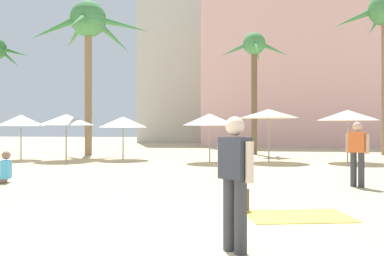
{
  "coord_description": "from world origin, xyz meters",
  "views": [
    {
      "loc": [
        1.46,
        -4.98,
        1.56
      ],
      "look_at": [
        -0.0,
        5.32,
        1.56
      ],
      "focal_mm": 37.11,
      "sensor_mm": 36.0,
      "label": 1
    }
  ],
  "objects_px": {
    "cafe_umbrella_4": "(21,120)",
    "person_mid_right": "(235,178)",
    "cafe_umbrella_2": "(269,114)",
    "cafe_umbrella_6": "(66,120)",
    "cafe_umbrella_3": "(210,120)",
    "cafe_umbrella_0": "(348,115)",
    "palm_tree_left": "(254,57)",
    "palm_tree_right": "(89,28)",
    "backpack": "(240,201)",
    "beach_towel": "(299,216)",
    "cafe_umbrella_5": "(123,122)",
    "person_near_right": "(357,151)",
    "person_near_left": "(0,172)"
  },
  "relations": [
    {
      "from": "cafe_umbrella_4",
      "to": "person_mid_right",
      "type": "height_order",
      "value": "cafe_umbrella_4"
    },
    {
      "from": "cafe_umbrella_2",
      "to": "cafe_umbrella_6",
      "type": "xyz_separation_m",
      "value": [
        -9.51,
        -0.64,
        -0.26
      ]
    },
    {
      "from": "cafe_umbrella_3",
      "to": "cafe_umbrella_0",
      "type": "bearing_deg",
      "value": 7.64
    },
    {
      "from": "palm_tree_left",
      "to": "palm_tree_right",
      "type": "relative_size",
      "value": 0.81
    },
    {
      "from": "cafe_umbrella_0",
      "to": "backpack",
      "type": "xyz_separation_m",
      "value": [
        -4.57,
        -11.2,
        -1.93
      ]
    },
    {
      "from": "cafe_umbrella_2",
      "to": "beach_towel",
      "type": "xyz_separation_m",
      "value": [
        -0.05,
        -11.28,
        -2.2
      ]
    },
    {
      "from": "palm_tree_left",
      "to": "backpack",
      "type": "distance_m",
      "value": 17.22
    },
    {
      "from": "cafe_umbrella_0",
      "to": "person_mid_right",
      "type": "bearing_deg",
      "value": -108.64
    },
    {
      "from": "cafe_umbrella_5",
      "to": "person_mid_right",
      "type": "height_order",
      "value": "cafe_umbrella_5"
    },
    {
      "from": "cafe_umbrella_3",
      "to": "cafe_umbrella_5",
      "type": "height_order",
      "value": "cafe_umbrella_3"
    },
    {
      "from": "palm_tree_left",
      "to": "beach_towel",
      "type": "relative_size",
      "value": 4.08
    },
    {
      "from": "person_near_right",
      "to": "cafe_umbrella_3",
      "type": "bearing_deg",
      "value": 66.88
    },
    {
      "from": "cafe_umbrella_3",
      "to": "cafe_umbrella_6",
      "type": "xyz_separation_m",
      "value": [
        -6.86,
        0.01,
        0.01
      ]
    },
    {
      "from": "person_near_right",
      "to": "cafe_umbrella_6",
      "type": "bearing_deg",
      "value": 92.21
    },
    {
      "from": "beach_towel",
      "to": "cafe_umbrella_4",
      "type": "bearing_deg",
      "value": 137.71
    },
    {
      "from": "palm_tree_left",
      "to": "person_near_right",
      "type": "height_order",
      "value": "palm_tree_left"
    },
    {
      "from": "person_mid_right",
      "to": "cafe_umbrella_2",
      "type": "bearing_deg",
      "value": 38.49
    },
    {
      "from": "palm_tree_left",
      "to": "cafe_umbrella_6",
      "type": "bearing_deg",
      "value": -146.57
    },
    {
      "from": "cafe_umbrella_5",
      "to": "cafe_umbrella_2",
      "type": "bearing_deg",
      "value": -2.4
    },
    {
      "from": "cafe_umbrella_0",
      "to": "person_near_right",
      "type": "bearing_deg",
      "value": -101.61
    },
    {
      "from": "cafe_umbrella_3",
      "to": "person_near_right",
      "type": "height_order",
      "value": "cafe_umbrella_3"
    },
    {
      "from": "person_near_left",
      "to": "person_mid_right",
      "type": "bearing_deg",
      "value": 122.44
    },
    {
      "from": "palm_tree_left",
      "to": "cafe_umbrella_6",
      "type": "distance_m",
      "value": 11.38
    },
    {
      "from": "cafe_umbrella_6",
      "to": "person_near_left",
      "type": "bearing_deg",
      "value": -77.82
    },
    {
      "from": "cafe_umbrella_3",
      "to": "person_near_left",
      "type": "height_order",
      "value": "cafe_umbrella_3"
    },
    {
      "from": "cafe_umbrella_0",
      "to": "cafe_umbrella_4",
      "type": "relative_size",
      "value": 1.21
    },
    {
      "from": "backpack",
      "to": "cafe_umbrella_6",
      "type": "bearing_deg",
      "value": -18.04
    },
    {
      "from": "person_mid_right",
      "to": "cafe_umbrella_4",
      "type": "bearing_deg",
      "value": 83.04
    },
    {
      "from": "palm_tree_left",
      "to": "cafe_umbrella_5",
      "type": "xyz_separation_m",
      "value": [
        -6.44,
        -4.97,
        -3.94
      ]
    },
    {
      "from": "palm_tree_left",
      "to": "cafe_umbrella_2",
      "type": "distance_m",
      "value": 6.39
    },
    {
      "from": "person_mid_right",
      "to": "person_near_left",
      "type": "distance_m",
      "value": 8.67
    },
    {
      "from": "cafe_umbrella_0",
      "to": "beach_towel",
      "type": "height_order",
      "value": "cafe_umbrella_0"
    },
    {
      "from": "palm_tree_left",
      "to": "person_near_right",
      "type": "xyz_separation_m",
      "value": [
        2.49,
        -12.75,
        -4.84
      ]
    },
    {
      "from": "cafe_umbrella_3",
      "to": "cafe_umbrella_6",
      "type": "relative_size",
      "value": 0.93
    },
    {
      "from": "cafe_umbrella_5",
      "to": "person_mid_right",
      "type": "distance_m",
      "value": 14.97
    },
    {
      "from": "cafe_umbrella_4",
      "to": "cafe_umbrella_5",
      "type": "height_order",
      "value": "cafe_umbrella_4"
    },
    {
      "from": "person_mid_right",
      "to": "cafe_umbrella_0",
      "type": "bearing_deg",
      "value": 24.52
    },
    {
      "from": "cafe_umbrella_5",
      "to": "beach_towel",
      "type": "xyz_separation_m",
      "value": [
        6.96,
        -11.57,
        -1.84
      ]
    },
    {
      "from": "cafe_umbrella_6",
      "to": "beach_towel",
      "type": "height_order",
      "value": "cafe_umbrella_6"
    },
    {
      "from": "cafe_umbrella_4",
      "to": "person_near_right",
      "type": "xyz_separation_m",
      "value": [
        13.84,
        -7.0,
        -0.98
      ]
    },
    {
      "from": "cafe_umbrella_2",
      "to": "beach_towel",
      "type": "bearing_deg",
      "value": -90.27
    },
    {
      "from": "person_near_left",
      "to": "beach_towel",
      "type": "bearing_deg",
      "value": 138.5
    },
    {
      "from": "cafe_umbrella_6",
      "to": "cafe_umbrella_2",
      "type": "bearing_deg",
      "value": 3.82
    },
    {
      "from": "palm_tree_right",
      "to": "backpack",
      "type": "xyz_separation_m",
      "value": [
        8.96,
        -14.31,
        -7.1
      ]
    },
    {
      "from": "palm_tree_right",
      "to": "cafe_umbrella_3",
      "type": "relative_size",
      "value": 3.6
    },
    {
      "from": "cafe_umbrella_3",
      "to": "beach_towel",
      "type": "distance_m",
      "value": 11.12
    },
    {
      "from": "palm_tree_right",
      "to": "beach_towel",
      "type": "distance_m",
      "value": 19.11
    },
    {
      "from": "cafe_umbrella_0",
      "to": "person_near_right",
      "type": "distance_m",
      "value": 7.92
    },
    {
      "from": "cafe_umbrella_2",
      "to": "cafe_umbrella_5",
      "type": "height_order",
      "value": "cafe_umbrella_2"
    },
    {
      "from": "palm_tree_left",
      "to": "person_near_left",
      "type": "bearing_deg",
      "value": -118.76
    }
  ]
}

